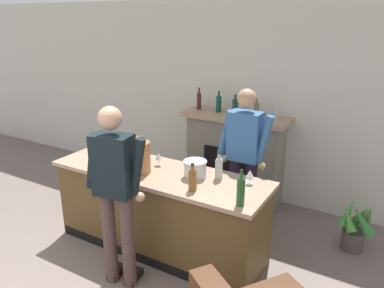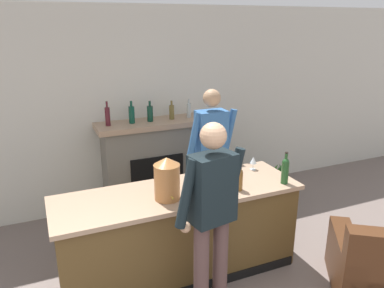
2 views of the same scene
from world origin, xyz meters
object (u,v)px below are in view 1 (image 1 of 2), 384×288
at_px(wine_glass_front_right, 158,157).
at_px(potted_plant_corner, 356,226).
at_px(fireplace_stone, 235,157).
at_px(wine_glass_back_row, 250,174).
at_px(person_customer, 116,191).
at_px(wine_bottle_riesling_slim, 193,178).
at_px(copper_dispenser, 139,154).
at_px(wine_bottle_cabernet_heavy, 241,190).
at_px(person_bartender, 244,158).
at_px(ice_bucket_steel, 195,169).
at_px(wine_bottle_port_short, 219,167).

bearing_deg(wine_glass_front_right, potted_plant_corner, 24.62).
relative_size(potted_plant_corner, wine_glass_front_right, 4.36).
relative_size(fireplace_stone, wine_glass_front_right, 10.53).
bearing_deg(wine_glass_back_row, person_customer, -137.01).
bearing_deg(wine_bottle_riesling_slim, copper_dispenser, 172.46).
relative_size(wine_bottle_cabernet_heavy, wine_glass_back_row, 2.23).
bearing_deg(potted_plant_corner, wine_glass_front_right, -155.38).
relative_size(potted_plant_corner, copper_dispenser, 1.59).
height_order(wine_bottle_riesling_slim, wine_glass_back_row, wine_bottle_riesling_slim).
distance_m(copper_dispenser, wine_glass_front_right, 0.28).
height_order(person_customer, wine_glass_back_row, person_customer).
bearing_deg(person_bartender, copper_dispenser, -136.33).
height_order(wine_bottle_cabernet_heavy, wine_glass_front_right, wine_bottle_cabernet_heavy).
height_order(potted_plant_corner, wine_glass_front_right, wine_glass_front_right).
distance_m(fireplace_stone, potted_plant_corner, 1.81).
relative_size(fireplace_stone, wine_bottle_cabernet_heavy, 4.67).
xyz_separation_m(person_bartender, wine_glass_front_right, (-0.79, -0.56, 0.05)).
distance_m(person_customer, ice_bucket_steel, 0.87).
relative_size(fireplace_stone, wine_bottle_riesling_slim, 5.78).
xyz_separation_m(person_customer, wine_bottle_port_short, (0.63, 0.85, 0.07)).
distance_m(potted_plant_corner, wine_bottle_cabernet_heavy, 1.76).
distance_m(wine_bottle_riesling_slim, wine_bottle_cabernet_heavy, 0.52).
height_order(person_customer, copper_dispenser, person_customer).
height_order(potted_plant_corner, person_bartender, person_bartender).
bearing_deg(potted_plant_corner, person_customer, -137.32).
distance_m(potted_plant_corner, wine_bottle_port_short, 1.74).
xyz_separation_m(wine_glass_front_right, wine_glass_back_row, (1.06, 0.05, -0.00)).
relative_size(ice_bucket_steel, wine_bottle_riesling_slim, 0.90).
xyz_separation_m(person_bartender, wine_glass_back_row, (0.28, -0.50, 0.05)).
distance_m(person_customer, wine_glass_back_row, 1.31).
relative_size(fireplace_stone, person_bartender, 0.88).
distance_m(person_customer, copper_dispenser, 0.62).
bearing_deg(potted_plant_corner, fireplace_stone, 164.12).
bearing_deg(fireplace_stone, wine_bottle_port_short, -72.62).
xyz_separation_m(fireplace_stone, wine_glass_back_row, (0.76, -1.36, 0.40)).
bearing_deg(wine_glass_front_right, wine_glass_back_row, 2.91).
xyz_separation_m(person_customer, ice_bucket_steel, (0.40, 0.78, 0.03)).
distance_m(wine_bottle_riesling_slim, wine_glass_front_right, 0.73).
xyz_separation_m(fireplace_stone, potted_plant_corner, (1.71, -0.49, -0.34)).
height_order(person_bartender, wine_bottle_riesling_slim, person_bartender).
relative_size(fireplace_stone, wine_glass_back_row, 10.44).
relative_size(fireplace_stone, ice_bucket_steel, 6.40).
bearing_deg(person_bartender, wine_glass_front_right, -144.60).
xyz_separation_m(fireplace_stone, wine_bottle_riesling_slim, (0.34, -1.76, 0.42)).
relative_size(person_customer, wine_bottle_cabernet_heavy, 5.34).
bearing_deg(potted_plant_corner, copper_dispenser, -150.48).
bearing_deg(ice_bucket_steel, wine_bottle_riesling_slim, -64.45).
bearing_deg(wine_glass_back_row, ice_bucket_steel, -168.65).
bearing_deg(wine_bottle_cabernet_heavy, wine_glass_back_row, 101.79).
xyz_separation_m(person_customer, wine_bottle_riesling_slim, (0.54, 0.49, 0.06)).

